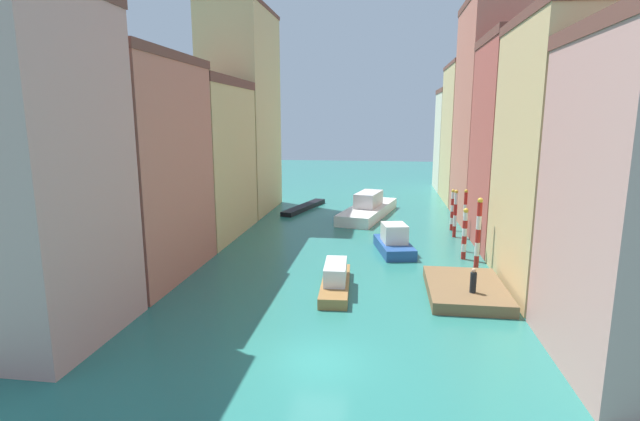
{
  "coord_description": "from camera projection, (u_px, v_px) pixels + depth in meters",
  "views": [
    {
      "loc": [
        2.68,
        -18.97,
        10.43
      ],
      "look_at": [
        -3.6,
        26.78,
        1.5
      ],
      "focal_mm": 26.66,
      "sensor_mm": 36.0,
      "label": 1
    }
  ],
  "objects": [
    {
      "name": "motorboat_1",
      "position": [
        335.0,
        280.0,
        29.35
      ],
      "size": [
        2.0,
        6.7,
        1.73
      ],
      "color": "olive",
      "rests_on": "ground"
    },
    {
      "name": "building_left_2",
      "position": [
        204.0,
        158.0,
        42.31
      ],
      "size": [
        6.38,
        12.17,
        13.92
      ],
      "color": "#DBB77A",
      "rests_on": "ground"
    },
    {
      "name": "motorboat_0",
      "position": [
        394.0,
        242.0,
        37.62
      ],
      "size": [
        3.38,
        5.87,
        2.29
      ],
      "color": "#234C93",
      "rests_on": "ground"
    },
    {
      "name": "person_on_dock",
      "position": [
        473.0,
        281.0,
        27.02
      ],
      "size": [
        0.36,
        0.36,
        1.45
      ],
      "color": "black",
      "rests_on": "waterfront_dock"
    },
    {
      "name": "mooring_pole_3",
      "position": [
        455.0,
        213.0,
        42.21
      ],
      "size": [
        0.33,
        0.33,
        4.29
      ],
      "color": "red",
      "rests_on": "ground"
    },
    {
      "name": "building_right_1",
      "position": [
        566.0,
        156.0,
        28.26
      ],
      "size": [
        6.38,
        10.49,
        16.45
      ],
      "color": "#DBB77A",
      "rests_on": "ground"
    },
    {
      "name": "mooring_pole_0",
      "position": [
        478.0,
        233.0,
        33.16
      ],
      "size": [
        0.37,
        0.37,
        5.08
      ],
      "color": "red",
      "rests_on": "ground"
    },
    {
      "name": "ground_plane",
      "position": [
        355.0,
        232.0,
        44.63
      ],
      "size": [
        154.0,
        154.0,
        0.0
      ],
      "primitive_type": "plane",
      "color": "#28756B"
    },
    {
      "name": "building_left_3",
      "position": [
        242.0,
        112.0,
        53.25
      ],
      "size": [
        6.38,
        11.67,
        22.31
      ],
      "color": "#DBB77A",
      "rests_on": "ground"
    },
    {
      "name": "vaporetto_white",
      "position": [
        368.0,
        208.0,
        51.6
      ],
      "size": [
        6.31,
        13.27,
        2.65
      ],
      "color": "white",
      "rests_on": "ground"
    },
    {
      "name": "mooring_pole_4",
      "position": [
        452.0,
        209.0,
        44.86
      ],
      "size": [
        0.32,
        0.32,
        3.94
      ],
      "color": "red",
      "rests_on": "ground"
    },
    {
      "name": "building_left_0",
      "position": [
        30.0,
        171.0,
        21.64
      ],
      "size": [
        6.38,
        7.73,
        16.2
      ],
      "color": "tan",
      "rests_on": "ground"
    },
    {
      "name": "building_right_3",
      "position": [
        493.0,
        113.0,
        47.81
      ],
      "size": [
        6.38,
        11.78,
        21.97
      ],
      "color": "#C6705B",
      "rests_on": "ground"
    },
    {
      "name": "waterfront_dock",
      "position": [
        465.0,
        289.0,
        28.58
      ],
      "size": [
        4.49,
        6.73,
        0.67
      ],
      "color": "brown",
      "rests_on": "ground"
    },
    {
      "name": "mooring_pole_1",
      "position": [
        465.0,
        233.0,
        35.55
      ],
      "size": [
        0.38,
        0.38,
        3.92
      ],
      "color": "red",
      "rests_on": "ground"
    },
    {
      "name": "building_left_1",
      "position": [
        138.0,
        168.0,
        31.01
      ],
      "size": [
        6.38,
        10.99,
        14.54
      ],
      "color": "#C6705B",
      "rests_on": "ground"
    },
    {
      "name": "building_right_5",
      "position": [
        458.0,
        140.0,
        70.08
      ],
      "size": [
        6.38,
        8.8,
        14.72
      ],
      "color": "beige",
      "rests_on": "ground"
    },
    {
      "name": "gondola_black",
      "position": [
        304.0,
        207.0,
        55.64
      ],
      "size": [
        3.75,
        9.79,
        0.5
      ],
      "color": "black",
      "rests_on": "ground"
    },
    {
      "name": "building_right_4",
      "position": [
        471.0,
        134.0,
        59.81
      ],
      "size": [
        6.38,
        11.52,
        17.18
      ],
      "color": "#DBB77A",
      "rests_on": "ground"
    },
    {
      "name": "building_right_2",
      "position": [
        520.0,
        144.0,
        37.97
      ],
      "size": [
        6.38,
        9.38,
        16.92
      ],
      "color": "#B25147",
      "rests_on": "ground"
    },
    {
      "name": "mooring_pole_2",
      "position": [
        464.0,
        220.0,
        37.6
      ],
      "size": [
        0.28,
        0.28,
        5.0
      ],
      "color": "red",
      "rests_on": "ground"
    }
  ]
}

